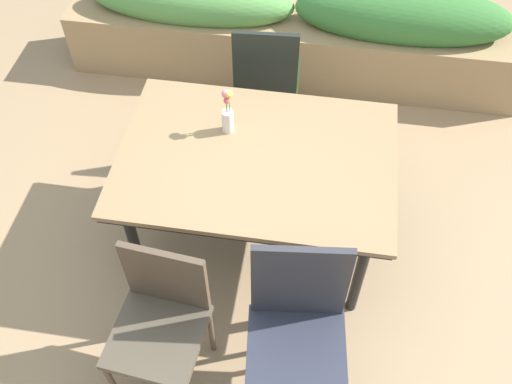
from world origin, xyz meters
The scene contains 7 objects.
ground_plane centered at (0.00, 0.00, 0.00)m, with size 12.00×12.00×0.00m, color #9E7F5B.
dining_table centered at (0.00, 0.04, 0.66)m, with size 1.40×0.98×0.73m.
chair_near_left centered at (-0.31, -0.79, 0.50)m, with size 0.45×0.45×0.86m.
chair_near_right centered at (0.30, -0.77, 0.57)m, with size 0.48×0.48×1.01m.
chair_far_side centered at (-0.06, 0.86, 0.55)m, with size 0.42×0.42×0.95m.
flower_vase centered at (-0.17, 0.20, 0.84)m, with size 0.06×0.07×0.26m.
planter_box centered at (0.05, 1.58, 0.37)m, with size 3.27×0.49×0.79m.
Camera 1 is at (0.29, -1.87, 2.89)m, focal length 40.27 mm.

